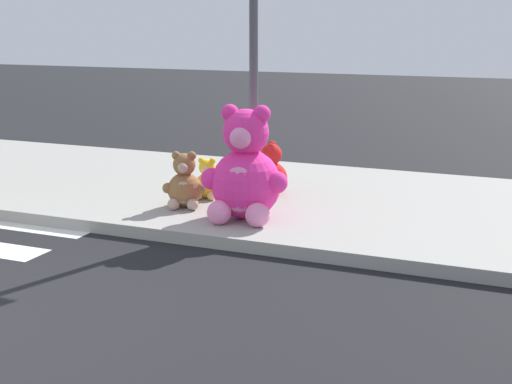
{
  "coord_description": "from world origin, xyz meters",
  "views": [
    {
      "loc": [
        4.47,
        -3.9,
        2.49
      ],
      "look_at": [
        1.36,
        3.6,
        0.55
      ],
      "focal_mm": 50.32,
      "sensor_mm": 36.0,
      "label": 1
    }
  ],
  "objects_px": {
    "sign_pole": "(254,74)",
    "plush_yellow": "(207,182)",
    "plush_pink_large": "(245,174)",
    "plush_brown": "(184,185)",
    "plush_red": "(270,173)"
  },
  "relations": [
    {
      "from": "sign_pole",
      "to": "plush_yellow",
      "type": "height_order",
      "value": "sign_pole"
    },
    {
      "from": "plush_pink_large",
      "to": "plush_brown",
      "type": "bearing_deg",
      "value": 166.74
    },
    {
      "from": "plush_brown",
      "to": "plush_yellow",
      "type": "bearing_deg",
      "value": 84.5
    },
    {
      "from": "plush_red",
      "to": "plush_yellow",
      "type": "bearing_deg",
      "value": -141.95
    },
    {
      "from": "plush_pink_large",
      "to": "plush_red",
      "type": "distance_m",
      "value": 1.35
    },
    {
      "from": "sign_pole",
      "to": "plush_yellow",
      "type": "relative_size",
      "value": 5.78
    },
    {
      "from": "plush_pink_large",
      "to": "plush_red",
      "type": "height_order",
      "value": "plush_pink_large"
    },
    {
      "from": "plush_yellow",
      "to": "plush_red",
      "type": "relative_size",
      "value": 0.76
    },
    {
      "from": "plush_yellow",
      "to": "plush_pink_large",
      "type": "bearing_deg",
      "value": -40.53
    },
    {
      "from": "sign_pole",
      "to": "plush_brown",
      "type": "height_order",
      "value": "sign_pole"
    },
    {
      "from": "sign_pole",
      "to": "plush_pink_large",
      "type": "distance_m",
      "value": 1.29
    },
    {
      "from": "sign_pole",
      "to": "plush_red",
      "type": "distance_m",
      "value": 1.58
    },
    {
      "from": "sign_pole",
      "to": "plush_brown",
      "type": "xyz_separation_m",
      "value": [
        -0.81,
        -0.37,
        -1.41
      ]
    },
    {
      "from": "plush_pink_large",
      "to": "plush_brown",
      "type": "height_order",
      "value": "plush_pink_large"
    },
    {
      "from": "plush_pink_large",
      "to": "plush_yellow",
      "type": "distance_m",
      "value": 1.22
    }
  ]
}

